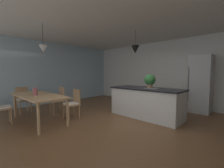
% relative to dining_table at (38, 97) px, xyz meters
% --- Properties ---
extents(ground_plane, '(10.00, 8.40, 0.04)m').
position_rel_dining_table_xyz_m(ground_plane, '(1.84, 1.36, -0.71)').
color(ground_plane, brown).
extents(ceiling_slab, '(10.00, 8.40, 0.12)m').
position_rel_dining_table_xyz_m(ceiling_slab, '(1.84, 1.36, 2.07)').
color(ceiling_slab, silver).
extents(wall_back_kitchen, '(10.00, 0.12, 2.70)m').
position_rel_dining_table_xyz_m(wall_back_kitchen, '(1.84, 4.62, 0.66)').
color(wall_back_kitchen, silver).
rests_on(wall_back_kitchen, ground_plane).
extents(window_wall_left_glazing, '(0.06, 8.40, 2.70)m').
position_rel_dining_table_xyz_m(window_wall_left_glazing, '(-2.22, 1.36, 0.66)').
color(window_wall_left_glazing, '#9EB7C6').
rests_on(window_wall_left_glazing, ground_plane).
extents(dining_table, '(2.04, 0.87, 0.75)m').
position_rel_dining_table_xyz_m(dining_table, '(0.00, 0.00, 0.00)').
color(dining_table, tan).
rests_on(dining_table, ground_plane).
extents(chair_far_right, '(0.42, 0.42, 0.87)m').
position_rel_dining_table_xyz_m(chair_far_right, '(0.46, 0.80, -0.21)').
color(chair_far_right, '#A87F56').
rests_on(chair_far_right, ground_plane).
extents(chair_far_left, '(0.43, 0.43, 0.87)m').
position_rel_dining_table_xyz_m(chair_far_left, '(-0.46, 0.80, -0.21)').
color(chair_far_left, '#A87F56').
rests_on(chair_far_left, ground_plane).
extents(chair_window_end, '(0.41, 0.41, 0.87)m').
position_rel_dining_table_xyz_m(chair_window_end, '(-1.39, -0.00, -0.21)').
color(chair_window_end, '#A87F56').
rests_on(chair_window_end, ground_plane).
extents(chair_near_left, '(0.43, 0.43, 0.87)m').
position_rel_dining_table_xyz_m(chair_near_left, '(-0.46, -0.80, -0.21)').
color(chair_near_left, '#A87F56').
rests_on(chair_near_left, ground_plane).
extents(kitchen_island, '(2.20, 0.91, 0.91)m').
position_rel_dining_table_xyz_m(kitchen_island, '(1.94, 2.47, -0.22)').
color(kitchen_island, silver).
rests_on(kitchen_island, ground_plane).
extents(refrigerator, '(0.66, 0.67, 1.95)m').
position_rel_dining_table_xyz_m(refrigerator, '(3.02, 4.22, 0.29)').
color(refrigerator, '#B2B5B7').
rests_on(refrigerator, ground_plane).
extents(pendant_over_table, '(0.22, 0.22, 0.77)m').
position_rel_dining_table_xyz_m(pendant_over_table, '(0.11, 0.14, 1.34)').
color(pendant_over_table, black).
extents(pendant_over_island_main, '(0.26, 0.26, 0.71)m').
position_rel_dining_table_xyz_m(pendant_over_island_main, '(1.51, 2.47, 1.43)').
color(pendant_over_island_main, black).
extents(potted_plant_on_island, '(0.33, 0.33, 0.42)m').
position_rel_dining_table_xyz_m(potted_plant_on_island, '(2.06, 2.47, 0.46)').
color(potted_plant_on_island, '#8C664C').
rests_on(potted_plant_on_island, kitchen_island).
extents(vase_on_dining_table, '(0.12, 0.12, 0.21)m').
position_rel_dining_table_xyz_m(vase_on_dining_table, '(0.03, -0.09, 0.17)').
color(vase_on_dining_table, '#994C51').
rests_on(vase_on_dining_table, dining_table).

